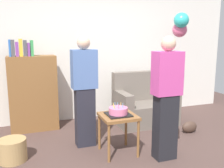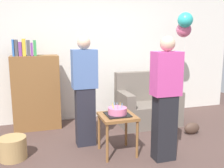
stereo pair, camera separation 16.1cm
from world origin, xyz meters
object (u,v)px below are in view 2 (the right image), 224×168
(person_blowing_candles, at_px, (85,91))
(birthday_cake, at_px, (117,111))
(side_table, at_px, (117,121))
(handbag, at_px, (192,128))
(bookshelf, at_px, (36,91))
(wicker_basket, at_px, (13,148))
(balloon_bunch, at_px, (185,25))
(person_holding_cake, at_px, (165,99))
(couch, at_px, (147,106))

(person_blowing_candles, bearing_deg, birthday_cake, -58.57)
(side_table, height_order, handbag, side_table)
(bookshelf, xyz_separation_m, wicker_basket, (-0.34, -1.12, -0.53))
(side_table, xyz_separation_m, wicker_basket, (-1.39, 0.26, -0.33))
(person_blowing_candles, distance_m, balloon_bunch, 2.36)
(bookshelf, xyz_separation_m, side_table, (1.05, -1.38, -0.21))
(side_table, relative_size, birthday_cake, 1.75)
(bookshelf, relative_size, person_holding_cake, 0.97)
(handbag, xyz_separation_m, balloon_bunch, (0.25, 0.76, 1.73))
(side_table, bearing_deg, wicker_basket, 169.29)
(wicker_basket, relative_size, handbag, 1.29)
(couch, relative_size, birthday_cake, 3.44)
(wicker_basket, bearing_deg, handbag, 0.80)
(couch, distance_m, wicker_basket, 2.46)
(person_holding_cake, bearing_deg, balloon_bunch, -106.19)
(couch, height_order, birthday_cake, couch)
(bookshelf, distance_m, person_blowing_candles, 1.18)
(wicker_basket, xyz_separation_m, balloon_bunch, (3.07, 0.80, 1.68))
(birthday_cake, xyz_separation_m, person_holding_cake, (0.54, -0.34, 0.22))
(couch, bearing_deg, birthday_cake, -132.01)
(person_holding_cake, bearing_deg, handbag, -121.25)
(person_holding_cake, height_order, wicker_basket, person_holding_cake)
(bookshelf, xyz_separation_m, person_holding_cake, (1.58, -1.73, 0.15))
(wicker_basket, bearing_deg, side_table, -10.71)
(bookshelf, relative_size, handbag, 5.66)
(side_table, bearing_deg, birthday_cake, 104.98)
(couch, xyz_separation_m, person_holding_cake, (-0.40, -1.38, 0.49))
(person_blowing_candles, xyz_separation_m, balloon_bunch, (2.04, 0.63, 1.00))
(couch, distance_m, person_blowing_candles, 1.52)
(bookshelf, relative_size, person_blowing_candles, 0.97)
(person_holding_cake, relative_size, balloon_bunch, 0.79)
(birthday_cake, distance_m, person_blowing_candles, 0.61)
(side_table, xyz_separation_m, person_blowing_candles, (-0.36, 0.43, 0.36))
(couch, height_order, bookshelf, bookshelf)
(bookshelf, relative_size, wicker_basket, 4.40)
(side_table, relative_size, person_blowing_candles, 0.34)
(birthday_cake, distance_m, handbag, 1.55)
(handbag, height_order, balloon_bunch, balloon_bunch)
(wicker_basket, bearing_deg, balloon_bunch, 14.64)
(side_table, distance_m, person_holding_cake, 0.73)
(couch, bearing_deg, person_holding_cake, -106.12)
(side_table, xyz_separation_m, person_holding_cake, (0.54, -0.34, 0.36))
(couch, xyz_separation_m, wicker_basket, (-2.33, -0.78, -0.19))
(handbag, bearing_deg, side_table, -168.07)
(person_holding_cake, distance_m, balloon_bunch, 2.07)
(birthday_cake, height_order, person_holding_cake, person_holding_cake)
(side_table, distance_m, handbag, 1.51)
(couch, relative_size, handbag, 3.93)
(bookshelf, bearing_deg, birthday_cake, -52.89)
(balloon_bunch, bearing_deg, side_table, -147.63)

